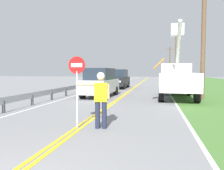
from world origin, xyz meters
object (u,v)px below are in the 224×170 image
Objects in this scene: flagger_worker at (101,96)px; utility_pole_near at (203,38)px; oncoming_suv_second at (119,79)px; utility_pole_mid at (176,54)px; utility_bucket_truck at (177,78)px; utility_pole_far at (170,62)px; stop_sign_paddle at (77,76)px; oncoming_suv_nearest at (100,82)px.

utility_pole_near is (4.76, 8.53, 2.98)m from flagger_worker.
oncoming_suv_second reaches higher than flagger_worker.
oncoming_suv_second is 13.61m from utility_pole_mid.
utility_bucket_truck is 0.86× the size of utility_pole_far.
stop_sign_paddle is at bearing -96.80° from utility_pole_far.
utility_pole_far reaches higher than oncoming_suv_nearest.
oncoming_suv_second is 0.52× the size of utility_pole_mid.
utility_bucket_truck is 9.63m from oncoming_suv_second.
utility_pole_mid reaches higher than utility_pole_near.
flagger_worker is 0.78× the size of stop_sign_paddle.
utility_bucket_truck reaches higher than stop_sign_paddle.
utility_bucket_truck is at bearing -54.79° from oncoming_suv_second.
utility_bucket_truck is (3.20, 9.31, 0.36)m from flagger_worker.
flagger_worker is at bearing -99.46° from utility_pole_mid.
stop_sign_paddle is at bearing -84.75° from oncoming_suv_second.
utility_pole_near is 39.79m from utility_pole_far.
utility_pole_mid reaches higher than oncoming_suv_second.
stop_sign_paddle is 0.50× the size of oncoming_suv_nearest.
utility_bucket_truck is 0.90× the size of utility_pole_near.
oncoming_suv_second is at bearing 129.46° from utility_pole_near.
utility_pole_far is (1.81, 39.02, 2.76)m from utility_bucket_truck.
oncoming_suv_nearest is 1.01× the size of oncoming_suv_second.
utility_pole_far is at bearing 83.20° from stop_sign_paddle.
stop_sign_paddle is 10.50m from utility_pole_near.
utility_pole_mid is (6.98, 19.59, 3.56)m from oncoming_suv_nearest.
oncoming_suv_nearest is at bearing -173.26° from utility_bucket_truck.
oncoming_suv_nearest is 7.63m from utility_pole_near.
oncoming_suv_second is at bearing 95.25° from stop_sign_paddle.
utility_pole_near reaches higher than oncoming_suv_nearest.
utility_pole_mid reaches higher than stop_sign_paddle.
stop_sign_paddle is 8.90m from oncoming_suv_nearest.
flagger_worker is 0.24× the size of utility_pole_near.
oncoming_suv_second is (-2.35, 17.17, 0.01)m from flagger_worker.
stop_sign_paddle is 48.82m from utility_pole_far.
stop_sign_paddle is 0.30× the size of utility_pole_near.
oncoming_suv_nearest and oncoming_suv_second have the same top height.
utility_pole_far is (5.77, 48.42, 2.46)m from stop_sign_paddle.
flagger_worker is 48.69m from utility_pole_far.
utility_pole_mid is at bearing -90.85° from utility_pole_far.
oncoming_suv_second is (-5.55, 7.86, -0.35)m from utility_bucket_truck.
utility_pole_mid reaches higher than oncoming_suv_nearest.
utility_pole_mid is at bearing 70.40° from oncoming_suv_nearest.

